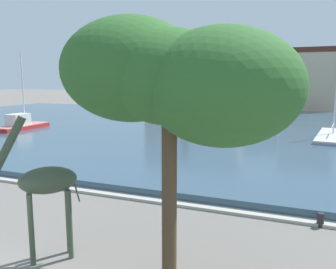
% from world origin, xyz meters
% --- Properties ---
extents(harbor_water, '(88.03, 43.23, 0.43)m').
position_xyz_m(harbor_water, '(0.00, 29.58, 0.21)').
color(harbor_water, '#334C60').
rests_on(harbor_water, ground).
extents(quay_edge_coping, '(88.03, 0.50, 0.12)m').
position_xyz_m(quay_edge_coping, '(0.00, 7.72, 0.06)').
color(quay_edge_coping, '#ADA89E').
rests_on(quay_edge_coping, ground).
extents(giraffe_statue, '(2.07, 2.00, 4.40)m').
position_xyz_m(giraffe_statue, '(0.34, 2.25, 2.25)').
color(giraffe_statue, '#3D4C38').
rests_on(giraffe_statue, ground).
extents(sailboat_teal, '(4.70, 9.34, 7.05)m').
position_xyz_m(sailboat_teal, '(-9.70, 40.98, 0.54)').
color(sailboat_teal, teal).
rests_on(sailboat_teal, ground).
extents(sailboat_red, '(2.13, 6.71, 7.79)m').
position_xyz_m(sailboat_red, '(-18.44, 20.85, 0.63)').
color(sailboat_red, red).
rests_on(sailboat_red, ground).
extents(sailboat_grey, '(3.27, 9.89, 8.29)m').
position_xyz_m(sailboat_grey, '(9.37, 26.81, 0.37)').
color(sailboat_grey, '#939399').
rests_on(sailboat_grey, ground).
extents(shade_tree, '(6.06, 3.83, 6.70)m').
position_xyz_m(shade_tree, '(4.01, 2.84, 5.13)').
color(shade_tree, brown).
rests_on(shade_tree, ground).
extents(mooring_bollard, '(0.24, 0.24, 0.50)m').
position_xyz_m(mooring_bollard, '(7.73, 7.57, 0.25)').
color(mooring_bollard, '#232326').
rests_on(mooring_bollard, ground).
extents(townhouse_narrow_midrow, '(6.47, 6.84, 11.49)m').
position_xyz_m(townhouse_narrow_midrow, '(-16.34, 53.63, 5.76)').
color(townhouse_narrow_midrow, tan).
rests_on(townhouse_narrow_midrow, ground).
extents(townhouse_corner_house, '(9.15, 7.64, 12.21)m').
position_xyz_m(townhouse_corner_house, '(-7.81, 57.09, 6.12)').
color(townhouse_corner_house, beige).
rests_on(townhouse_corner_house, ground).
extents(townhouse_tall_gabled, '(5.23, 6.94, 8.21)m').
position_xyz_m(townhouse_tall_gabled, '(0.18, 56.11, 4.12)').
color(townhouse_tall_gabled, '#C6B293').
rests_on(townhouse_tall_gabled, ground).
extents(townhouse_end_terrace, '(8.38, 6.07, 10.13)m').
position_xyz_m(townhouse_end_terrace, '(7.46, 55.63, 5.08)').
color(townhouse_end_terrace, '#C6B293').
rests_on(townhouse_end_terrace, ground).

